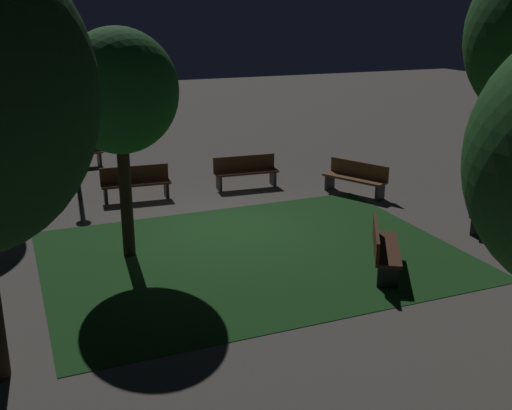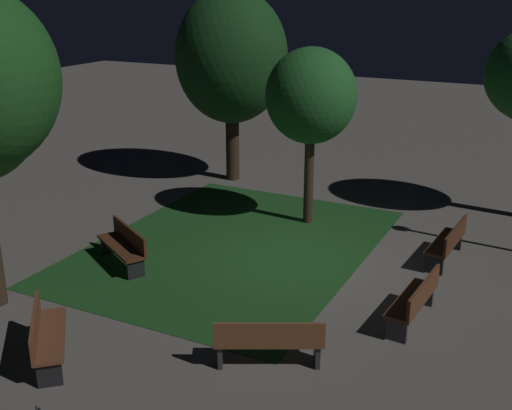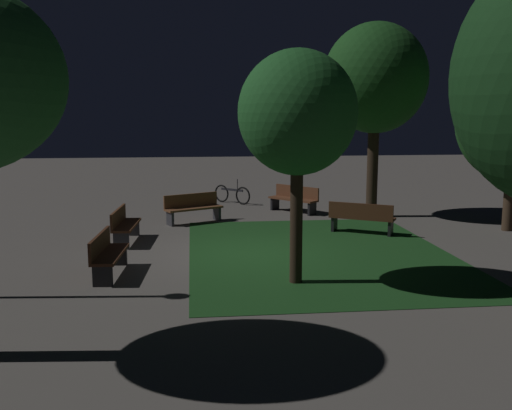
{
  "view_description": "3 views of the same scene",
  "coord_description": "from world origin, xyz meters",
  "px_view_note": "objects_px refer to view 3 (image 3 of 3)",
  "views": [
    {
      "loc": [
        4.56,
        12.62,
        4.87
      ],
      "look_at": [
        -0.29,
        0.8,
        0.77
      ],
      "focal_mm": 43.24,
      "sensor_mm": 36.0,
      "label": 1
    },
    {
      "loc": [
        -12.37,
        -5.22,
        6.0
      ],
      "look_at": [
        -0.12,
        0.92,
        1.25
      ],
      "focal_mm": 44.95,
      "sensor_mm": 36.0,
      "label": 2
    },
    {
      "loc": [
        13.55,
        -1.33,
        3.38
      ],
      "look_at": [
        -0.48,
        0.24,
        1.1
      ],
      "focal_mm": 40.75,
      "sensor_mm": 36.0,
      "label": 3
    }
  ],
  "objects_px": {
    "bench_front_right": "(294,198)",
    "tree_back_left": "(298,114)",
    "bench_corner": "(361,217)",
    "bench_by_lamp": "(193,207)",
    "bicycle": "(232,194)",
    "tree_right_canopy": "(375,79)",
    "bench_front_left": "(124,224)",
    "bench_lawn_edge": "(107,253)"
  },
  "relations": [
    {
      "from": "bench_front_right",
      "to": "tree_back_left",
      "type": "relative_size",
      "value": 0.37
    },
    {
      "from": "bench_front_right",
      "to": "bench_corner",
      "type": "height_order",
      "value": "same"
    },
    {
      "from": "bench_by_lamp",
      "to": "bicycle",
      "type": "relative_size",
      "value": 1.45
    },
    {
      "from": "bench_front_right",
      "to": "tree_right_canopy",
      "type": "distance_m",
      "value": 4.67
    },
    {
      "from": "bench_front_right",
      "to": "bench_corner",
      "type": "xyz_separation_m",
      "value": [
        3.7,
        1.23,
        0.0
      ]
    },
    {
      "from": "bench_by_lamp",
      "to": "tree_back_left",
      "type": "bearing_deg",
      "value": 16.95
    },
    {
      "from": "bench_front_left",
      "to": "bench_lawn_edge",
      "type": "bearing_deg",
      "value": -0.0
    },
    {
      "from": "bench_by_lamp",
      "to": "tree_right_canopy",
      "type": "bearing_deg",
      "value": 94.0
    },
    {
      "from": "bench_front_left",
      "to": "bench_corner",
      "type": "relative_size",
      "value": 1.02
    },
    {
      "from": "bench_front_left",
      "to": "tree_back_left",
      "type": "xyz_separation_m",
      "value": [
        4.07,
        3.81,
        2.85
      ]
    },
    {
      "from": "bench_front_right",
      "to": "tree_right_canopy",
      "type": "xyz_separation_m",
      "value": [
        1.09,
        2.33,
        3.89
      ]
    },
    {
      "from": "bench_front_left",
      "to": "bench_front_right",
      "type": "height_order",
      "value": "same"
    },
    {
      "from": "bench_front_right",
      "to": "bench_by_lamp",
      "type": "xyz_separation_m",
      "value": [
        1.49,
        -3.42,
        0.0
      ]
    },
    {
      "from": "tree_right_canopy",
      "to": "bench_corner",
      "type": "bearing_deg",
      "value": -22.92
    },
    {
      "from": "bench_lawn_edge",
      "to": "tree_back_left",
      "type": "xyz_separation_m",
      "value": [
        0.94,
        3.81,
        2.85
      ]
    },
    {
      "from": "bench_front_left",
      "to": "bench_corner",
      "type": "distance_m",
      "value": 6.46
    },
    {
      "from": "tree_right_canopy",
      "to": "bench_front_left",
      "type": "bearing_deg",
      "value": -68.84
    },
    {
      "from": "bench_corner",
      "to": "bicycle",
      "type": "bearing_deg",
      "value": -151.23
    },
    {
      "from": "bench_lawn_edge",
      "to": "bench_front_left",
      "type": "bearing_deg",
      "value": 180.0
    },
    {
      "from": "bench_front_left",
      "to": "bench_corner",
      "type": "height_order",
      "value": "same"
    },
    {
      "from": "bench_lawn_edge",
      "to": "bicycle",
      "type": "bearing_deg",
      "value": 160.58
    },
    {
      "from": "bench_corner",
      "to": "bench_front_right",
      "type": "bearing_deg",
      "value": -161.66
    },
    {
      "from": "bench_corner",
      "to": "bicycle",
      "type": "relative_size",
      "value": 1.42
    },
    {
      "from": "bench_front_left",
      "to": "bench_by_lamp",
      "type": "xyz_separation_m",
      "value": [
        -2.52,
        1.8,
        0.0
      ]
    },
    {
      "from": "bench_lawn_edge",
      "to": "bench_front_right",
      "type": "distance_m",
      "value": 8.85
    },
    {
      "from": "bench_by_lamp",
      "to": "tree_back_left",
      "type": "relative_size",
      "value": 0.4
    },
    {
      "from": "bench_front_right",
      "to": "bench_corner",
      "type": "relative_size",
      "value": 0.93
    },
    {
      "from": "bench_lawn_edge",
      "to": "bicycle",
      "type": "xyz_separation_m",
      "value": [
        -9.25,
        3.26,
        -0.14
      ]
    },
    {
      "from": "tree_right_canopy",
      "to": "tree_back_left",
      "type": "bearing_deg",
      "value": -28.18
    },
    {
      "from": "bench_lawn_edge",
      "to": "bench_corner",
      "type": "relative_size",
      "value": 1.02
    },
    {
      "from": "bench_lawn_edge",
      "to": "tree_back_left",
      "type": "distance_m",
      "value": 4.85
    },
    {
      "from": "tree_right_canopy",
      "to": "bicycle",
      "type": "height_order",
      "value": "tree_right_canopy"
    },
    {
      "from": "tree_back_left",
      "to": "bicycle",
      "type": "distance_m",
      "value": 10.63
    },
    {
      "from": "bench_front_right",
      "to": "bicycle",
      "type": "distance_m",
      "value": 2.88
    },
    {
      "from": "bench_front_left",
      "to": "tree_right_canopy",
      "type": "xyz_separation_m",
      "value": [
        -2.93,
        7.56,
        3.89
      ]
    },
    {
      "from": "bench_corner",
      "to": "tree_back_left",
      "type": "height_order",
      "value": "tree_back_left"
    },
    {
      "from": "bench_front_left",
      "to": "tree_right_canopy",
      "type": "bearing_deg",
      "value": 111.16
    },
    {
      "from": "bench_front_left",
      "to": "bench_by_lamp",
      "type": "bearing_deg",
      "value": 144.47
    },
    {
      "from": "tree_back_left",
      "to": "bench_front_left",
      "type": "bearing_deg",
      "value": -136.86
    },
    {
      "from": "bench_front_left",
      "to": "bench_lawn_edge",
      "type": "height_order",
      "value": "same"
    },
    {
      "from": "bench_front_right",
      "to": "tree_right_canopy",
      "type": "bearing_deg",
      "value": 65.03
    },
    {
      "from": "bench_front_right",
      "to": "bench_front_left",
      "type": "bearing_deg",
      "value": -52.47
    }
  ]
}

